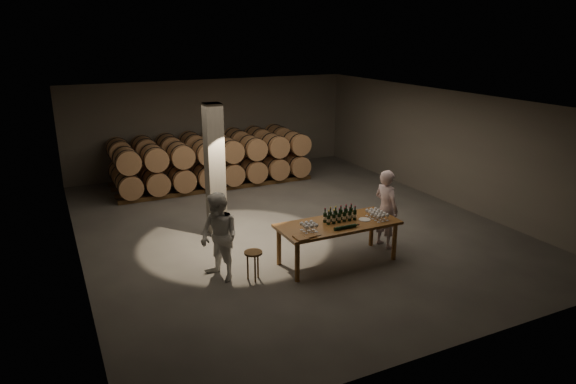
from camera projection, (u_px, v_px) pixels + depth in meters
name	position (u px, v px, depth m)	size (l,w,h in m)	color
room	(215.00, 171.00, 12.19)	(12.00, 12.00, 12.00)	#4C4947
tasting_table	(338.00, 227.00, 10.87)	(2.60, 1.10, 0.90)	brown
barrel_stack_back	(204.00, 154.00, 17.23)	(6.26, 0.95, 1.57)	brown
barrel_stack_front	(218.00, 163.00, 16.03)	(6.26, 0.95, 1.57)	brown
bottle_cluster	(340.00, 216.00, 10.91)	(0.73, 0.23, 0.32)	black
lying_bottles	(346.00, 227.00, 10.50)	(0.60, 0.08, 0.08)	black
glass_cluster_left	(309.00, 225.00, 10.37)	(0.31, 0.31, 0.18)	silver
glass_cluster_right	(377.00, 213.00, 11.07)	(0.30, 0.52, 0.17)	silver
plate	(365.00, 220.00, 11.00)	(0.26, 0.26, 0.01)	white
notebook_near	(310.00, 236.00, 10.11)	(0.23, 0.18, 0.03)	olive
notebook_corner	(301.00, 237.00, 10.04)	(0.23, 0.29, 0.03)	olive
pen	(318.00, 236.00, 10.15)	(0.01, 0.01, 0.16)	black
stool	(253.00, 257.00, 10.16)	(0.36, 0.36, 0.61)	brown
person_man	(386.00, 209.00, 11.66)	(0.67, 0.44, 1.82)	silver
person_woman	(219.00, 237.00, 10.10)	(0.87, 0.68, 1.79)	silver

